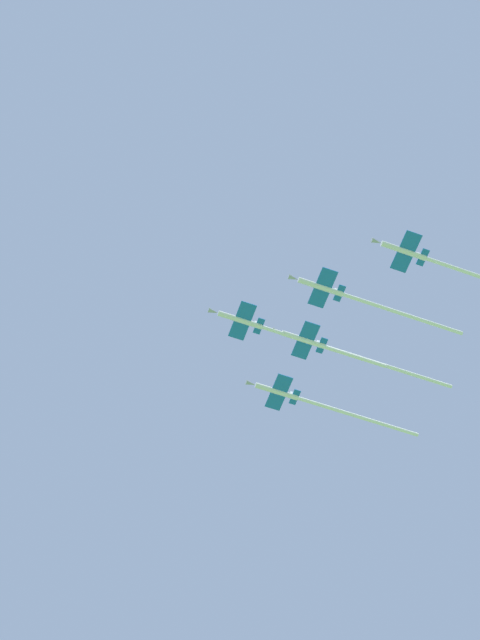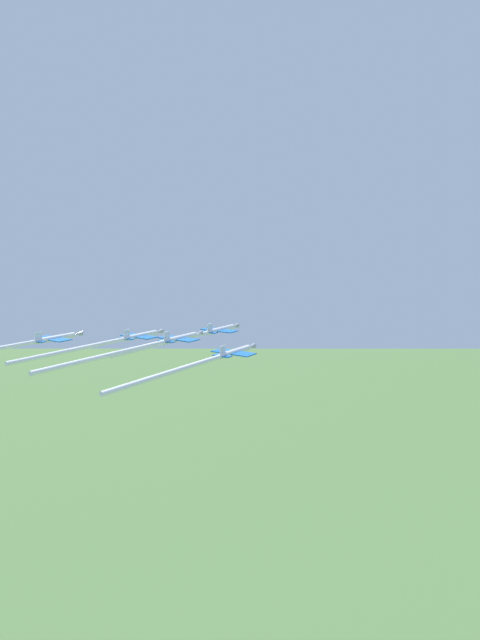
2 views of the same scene
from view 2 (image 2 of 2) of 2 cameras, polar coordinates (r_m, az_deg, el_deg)
jet_lead at (r=115.13m, az=-4.93°, el=-1.74°), size 9.32×43.09×2.71m
jet_port_inner at (r=115.22m, az=-14.49°, el=-2.40°), size 9.32×41.82×2.71m
jet_starboard_inner at (r=96.36m, az=-3.67°, el=-4.67°), size 9.32×43.26×2.71m
jet_port_outer at (r=103.49m, az=-10.41°, el=-2.89°), size 9.32×44.52×2.71m
jet_starboard_outer at (r=116.70m, az=-25.12°, el=-2.76°), size 9.32×48.44×2.71m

